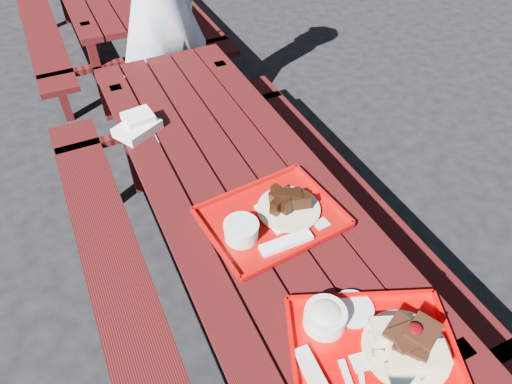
# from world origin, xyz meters

# --- Properties ---
(ground) EXTENTS (60.00, 60.00, 0.00)m
(ground) POSITION_xyz_m (0.00, 0.00, 0.00)
(ground) COLOR black
(ground) RESTS_ON ground
(picnic_table_near) EXTENTS (1.41, 2.40, 0.75)m
(picnic_table_near) POSITION_xyz_m (-0.00, 0.00, 0.56)
(picnic_table_near) COLOR #480D0F
(picnic_table_near) RESTS_ON ground
(near_tray) EXTENTS (0.60, 0.54, 0.15)m
(near_tray) POSITION_xyz_m (0.06, -0.83, 0.79)
(near_tray) COLOR #DA0001
(near_tray) RESTS_ON picnic_table_near
(far_tray) EXTENTS (0.53, 0.44, 0.08)m
(far_tray) POSITION_xyz_m (0.01, -0.26, 0.78)
(far_tray) COLOR #B30706
(far_tray) RESTS_ON picnic_table_near
(white_cloth) EXTENTS (0.24, 0.22, 0.08)m
(white_cloth) POSITION_xyz_m (-0.29, 0.52, 0.78)
(white_cloth) COLOR white
(white_cloth) RESTS_ON picnic_table_near
(person) EXTENTS (0.81, 0.67, 1.89)m
(person) POSITION_xyz_m (0.10, 1.41, 0.95)
(person) COLOR silver
(person) RESTS_ON ground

